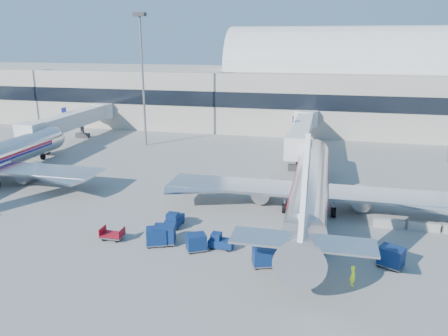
% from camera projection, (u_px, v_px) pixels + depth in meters
% --- Properties ---
extents(ground, '(260.00, 260.00, 0.00)m').
position_uv_depth(ground, '(211.00, 219.00, 46.21)').
color(ground, gray).
rests_on(ground, ground).
extents(terminal, '(170.00, 28.15, 21.00)m').
position_uv_depth(terminal, '(216.00, 89.00, 99.32)').
color(terminal, '#B2AA9E').
rests_on(terminal, ground).
extents(airliner_main, '(32.00, 37.26, 12.07)m').
position_uv_depth(airliner_main, '(310.00, 187.00, 47.41)').
color(airliner_main, silver).
rests_on(airliner_main, ground).
extents(jetbridge_near, '(4.40, 27.50, 6.25)m').
position_uv_depth(jetbridge_near, '(303.00, 130.00, 72.22)').
color(jetbridge_near, silver).
rests_on(jetbridge_near, ground).
extents(jetbridge_mid, '(4.40, 27.50, 6.25)m').
position_uv_depth(jetbridge_mid, '(75.00, 120.00, 81.37)').
color(jetbridge_mid, silver).
rests_on(jetbridge_mid, ground).
extents(mast_west, '(2.00, 1.20, 22.60)m').
position_uv_depth(mast_west, '(142.00, 61.00, 74.41)').
color(mast_west, slate).
rests_on(mast_west, ground).
extents(barrier_near, '(3.00, 0.55, 0.90)m').
position_uv_depth(barrier_near, '(388.00, 223.00, 44.02)').
color(barrier_near, '#9E9E96').
rests_on(barrier_near, ground).
extents(barrier_mid, '(3.00, 0.55, 0.90)m').
position_uv_depth(barrier_mid, '(424.00, 226.00, 43.30)').
color(barrier_mid, '#9E9E96').
rests_on(barrier_mid, ground).
extents(tug_lead, '(2.26, 1.23, 1.43)m').
position_uv_depth(tug_lead, '(220.00, 242.00, 39.60)').
color(tug_lead, '#0A2151').
rests_on(tug_lead, ground).
extents(tug_right, '(2.24, 2.10, 1.34)m').
position_uv_depth(tug_right, '(313.00, 246.00, 38.89)').
color(tug_right, '#0A2151').
rests_on(tug_right, ground).
extents(tug_left, '(1.35, 2.56, 1.64)m').
position_uv_depth(tug_left, '(174.00, 220.00, 44.14)').
color(tug_left, '#0A2151').
rests_on(tug_left, ground).
extents(cart_train_a, '(2.23, 2.07, 1.58)m').
position_uv_depth(cart_train_a, '(196.00, 242.00, 39.08)').
color(cart_train_a, '#0A2151').
rests_on(cart_train_a, ground).
extents(cart_train_b, '(2.29, 1.90, 1.80)m').
position_uv_depth(cart_train_b, '(165.00, 234.00, 40.37)').
color(cart_train_b, '#0A2151').
rests_on(cart_train_b, ground).
extents(cart_train_c, '(2.33, 2.07, 1.69)m').
position_uv_depth(cart_train_c, '(156.00, 236.00, 40.10)').
color(cart_train_c, '#0A2151').
rests_on(cart_train_c, ground).
extents(cart_solo_near, '(2.43, 2.12, 1.79)m').
position_uv_depth(cart_solo_near, '(265.00, 255.00, 36.43)').
color(cart_solo_near, '#0A2151').
rests_on(cart_solo_near, ground).
extents(cart_solo_far, '(2.47, 2.27, 1.76)m').
position_uv_depth(cart_solo_far, '(391.00, 257.00, 36.23)').
color(cart_solo_far, '#0A2151').
rests_on(cart_solo_far, ground).
extents(cart_open_red, '(2.09, 1.48, 0.56)m').
position_uv_depth(cart_open_red, '(113.00, 235.00, 41.43)').
color(cart_open_red, slate).
rests_on(cart_open_red, ground).
extents(ramp_worker, '(0.54, 0.68, 1.65)m').
position_uv_depth(ramp_worker, '(353.00, 276.00, 33.56)').
color(ramp_worker, '#C4FF1A').
rests_on(ramp_worker, ground).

